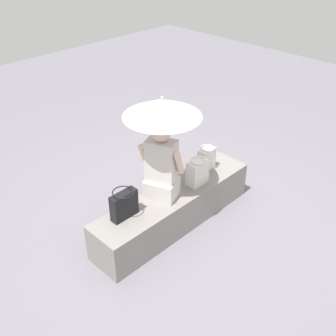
{
  "coord_description": "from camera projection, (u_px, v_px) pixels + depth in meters",
  "views": [
    {
      "loc": [
        -2.72,
        -2.59,
        3.18
      ],
      "look_at": [
        -0.07,
        0.03,
        0.8
      ],
      "focal_mm": 43.54,
      "sensor_mm": 36.0,
      "label": 1
    }
  ],
  "objects": [
    {
      "name": "person_seated",
      "position": [
        161.0,
        167.0,
        4.37
      ],
      "size": [
        0.39,
        0.51,
        0.9
      ],
      "color": "beige",
      "rests_on": "stone_bench"
    },
    {
      "name": "stone_bench",
      "position": [
        174.0,
        208.0,
        4.75
      ],
      "size": [
        2.15,
        0.49,
        0.45
      ],
      "primitive_type": "cube",
      "color": "gray",
      "rests_on": "ground"
    },
    {
      "name": "parasol",
      "position": [
        162.0,
        108.0,
        4.09
      ],
      "size": [
        0.82,
        0.82,
        1.16
      ],
      "color": "#B7B7BC",
      "rests_on": "stone_bench"
    },
    {
      "name": "tote_bag_canvas",
      "position": [
        124.0,
        204.0,
        4.18
      ],
      "size": [
        0.3,
        0.22,
        0.32
      ],
      "color": "black",
      "rests_on": "stone_bench"
    },
    {
      "name": "handbag_black",
      "position": [
        207.0,
        159.0,
        4.96
      ],
      "size": [
        0.22,
        0.17,
        0.31
      ],
      "color": "silver",
      "rests_on": "stone_bench"
    },
    {
      "name": "shoulder_bag_spare",
      "position": [
        197.0,
        172.0,
        4.7
      ],
      "size": [
        0.25,
        0.18,
        0.32
      ],
      "color": "silver",
      "rests_on": "stone_bench"
    },
    {
      "name": "ground_plane",
      "position": [
        174.0,
        223.0,
        4.87
      ],
      "size": [
        14.0,
        14.0,
        0.0
      ],
      "primitive_type": "plane",
      "color": "slate"
    }
  ]
}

